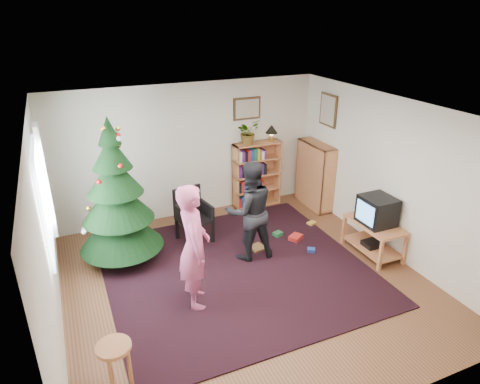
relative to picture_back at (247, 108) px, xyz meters
name	(u,v)px	position (x,y,z in m)	size (l,w,h in m)	color
floor	(245,281)	(-1.15, -2.48, -1.95)	(5.00, 5.00, 0.00)	brown
ceiling	(246,113)	(-1.15, -2.48, 0.55)	(5.00, 5.00, 0.00)	white
wall_back	(190,151)	(-1.15, 0.02, -0.70)	(5.00, 0.02, 2.50)	silver
wall_front	(364,317)	(-1.15, -4.97, -0.70)	(5.00, 0.02, 2.50)	silver
wall_left	(45,241)	(-3.65, -2.48, -0.70)	(0.02, 5.00, 2.50)	silver
wall_right	(390,177)	(1.35, -2.48, -0.70)	(0.02, 5.00, 2.50)	silver
rug	(237,270)	(-1.15, -2.17, -1.94)	(3.80, 3.60, 0.02)	black
window_pane	(43,201)	(-3.62, -1.88, -0.45)	(0.04, 1.20, 1.40)	silver
curtain	(46,181)	(-3.58, -1.18, -0.45)	(0.06, 0.35, 1.60)	white
picture_back	(247,108)	(0.00, 0.00, 0.00)	(0.55, 0.03, 0.42)	#4C3319
picture_right	(328,110)	(1.33, -0.73, 0.00)	(0.03, 0.50, 0.60)	#4C3319
christmas_tree	(118,204)	(-2.67, -1.16, -0.98)	(1.28, 1.28, 2.32)	#3F2816
bookshelf_back	(257,174)	(0.16, -0.14, -1.29)	(0.95, 0.30, 1.30)	#C37945
bookshelf_right	(315,175)	(1.19, -0.64, -1.29)	(0.30, 0.95, 1.30)	#C37945
tv_stand	(374,235)	(1.07, -2.60, -1.62)	(0.54, 0.97, 0.55)	#C37945
crt_tv	(377,210)	(1.07, -2.60, -1.18)	(0.48, 0.51, 0.45)	black
armchair	(192,213)	(-1.45, -0.96, -1.45)	(0.59, 0.59, 0.93)	black
stool	(115,356)	(-3.15, -3.72, -1.49)	(0.36, 0.36, 0.60)	#C37945
person_standing	(194,247)	(-1.95, -2.65, -1.08)	(0.63, 0.41, 1.73)	#B74974
person_by_chair	(250,211)	(-0.80, -1.88, -1.14)	(0.79, 0.61, 1.62)	black
potted_plant	(248,132)	(-0.04, -0.14, -0.41)	(0.42, 0.37, 0.47)	gray
table_lamp	(272,130)	(0.46, -0.14, -0.44)	(0.24, 0.24, 0.32)	#A57F33
floor_clutter	(291,238)	(0.07, -1.71, -1.91)	(1.50, 1.03, 0.08)	#A51E19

